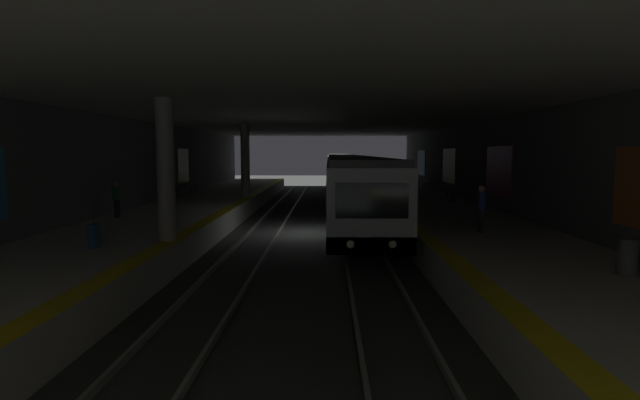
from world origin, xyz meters
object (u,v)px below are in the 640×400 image
at_px(bench_right_mid, 172,191).
at_px(trash_bin, 627,257).
at_px(pillar_far, 245,161).
at_px(person_waiting_near, 163,188).
at_px(pillar_near, 166,170).
at_px(person_walking_mid, 393,179).
at_px(suitcase_rolling, 94,236).
at_px(person_boarding, 481,207).
at_px(bench_left_far, 425,182).
at_px(person_standing_far, 117,198).
at_px(metro_train, 343,173).
at_px(bench_left_mid, 451,189).
at_px(bench_right_far, 193,186).
at_px(backpack_on_floor, 453,198).

height_order(bench_right_mid, trash_bin, bench_right_mid).
relative_size(pillar_far, bench_right_mid, 2.68).
bearing_deg(bench_right_mid, person_waiting_near, -170.46).
height_order(pillar_near, person_walking_mid, pillar_near).
bearing_deg(pillar_far, suitcase_rolling, 174.02).
distance_m(person_boarding, trash_bin, 6.38).
xyz_separation_m(pillar_far, person_boarding, (-13.69, -10.62, -1.37)).
xyz_separation_m(bench_left_far, person_standing_far, (-17.99, 16.93, 0.31)).
bearing_deg(metro_train, pillar_near, 167.03).
distance_m(bench_left_mid, bench_left_far, 8.35).
xyz_separation_m(person_waiting_near, person_walking_mid, (10.05, -13.53, -0.01)).
bearing_deg(bench_right_far, bench_right_mid, 180.00).
distance_m(person_waiting_near, trash_bin, 21.82).
bearing_deg(pillar_far, bench_left_far, -57.38).
relative_size(pillar_far, suitcase_rolling, 4.51).
height_order(pillar_far, bench_left_mid, pillar_far).
height_order(pillar_far, bench_right_mid, pillar_far).
bearing_deg(person_waiting_near, bench_right_far, 4.08).
height_order(pillar_near, person_boarding, pillar_near).
bearing_deg(person_standing_far, person_boarding, -105.08).
height_order(person_boarding, trash_bin, person_boarding).
distance_m(person_standing_far, suitcase_rolling, 7.43).
height_order(bench_left_far, person_standing_far, person_standing_far).
xyz_separation_m(pillar_near, bench_right_far, (18.56, 4.18, -1.75)).
height_order(pillar_near, suitcase_rolling, pillar_near).
distance_m(person_waiting_near, backpack_on_floor, 16.31).
relative_size(person_standing_far, trash_bin, 1.82).
distance_m(pillar_near, bench_right_far, 19.11).
distance_m(bench_left_far, person_boarding, 22.06).
distance_m(metro_train, person_boarding, 26.99).
xyz_separation_m(bench_right_mid, backpack_on_floor, (-0.83, -16.67, -0.32)).
relative_size(bench_right_far, backpack_on_floor, 4.25).
bearing_deg(person_standing_far, pillar_far, -22.56).
bearing_deg(person_waiting_near, bench_left_far, -51.68).
bearing_deg(person_waiting_near, backpack_on_floor, -81.09).
xyz_separation_m(bench_left_far, person_boarding, (-21.94, 2.26, 0.38)).
distance_m(bench_right_mid, person_waiting_near, 3.43).
distance_m(pillar_near, bench_left_far, 27.03).
distance_m(bench_left_mid, person_standing_far, 19.48).
bearing_deg(person_standing_far, backpack_on_floor, -65.68).
height_order(pillar_far, person_waiting_near, pillar_far).
distance_m(pillar_near, backpack_on_floor, 18.27).
bearing_deg(bench_right_far, backpack_on_floor, -107.92).
bearing_deg(backpack_on_floor, person_walking_mid, 18.90).
distance_m(suitcase_rolling, backpack_on_floor, 20.34).
bearing_deg(pillar_far, trash_bin, -148.55).
distance_m(person_standing_far, trash_bin, 19.11).
height_order(person_standing_far, backpack_on_floor, person_standing_far).
height_order(pillar_near, person_standing_far, pillar_near).
xyz_separation_m(person_walking_mid, person_standing_far, (-14.99, 13.95, -0.09)).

